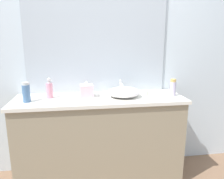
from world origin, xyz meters
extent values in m
cube|color=silver|center=(0.00, 0.73, 1.30)|extent=(6.00, 0.06, 2.60)
cube|color=gray|center=(0.01, 0.43, 0.43)|extent=(1.62, 0.48, 0.86)
cube|color=white|center=(0.01, 0.43, 0.87)|extent=(1.66, 0.52, 0.03)
cube|color=#B2BCC6|center=(0.01, 0.69, 1.48)|extent=(1.47, 0.01, 1.18)
ellipsoid|color=white|center=(0.25, 0.42, 0.94)|extent=(0.32, 0.29, 0.10)
cylinder|color=silver|center=(0.25, 0.59, 0.94)|extent=(0.02, 0.02, 0.11)
cylinder|color=silver|center=(0.25, 0.54, 0.99)|extent=(0.02, 0.11, 0.02)
sphere|color=silver|center=(0.25, 0.61, 1.01)|extent=(0.03, 0.03, 0.03)
cylinder|color=pink|center=(-0.47, 0.48, 0.96)|extent=(0.06, 0.06, 0.15)
cylinder|color=silver|center=(-0.47, 0.48, 1.04)|extent=(0.03, 0.03, 0.02)
sphere|color=silver|center=(-0.47, 0.48, 1.07)|extent=(0.04, 0.04, 0.04)
cylinder|color=silver|center=(-0.47, 0.47, 1.07)|extent=(0.02, 0.02, 0.02)
cylinder|color=#496E99|center=(-0.66, 0.37, 0.97)|extent=(0.07, 0.07, 0.16)
cylinder|color=silver|center=(-0.66, 0.37, 1.06)|extent=(0.06, 0.06, 0.02)
cylinder|color=silver|center=(0.74, 0.38, 0.96)|extent=(0.06, 0.06, 0.15)
cylinder|color=tan|center=(0.74, 0.38, 1.05)|extent=(0.05, 0.05, 0.03)
cube|color=beige|center=(-0.11, 0.48, 0.95)|extent=(0.13, 0.13, 0.12)
cone|color=white|center=(-0.11, 0.48, 1.03)|extent=(0.07, 0.07, 0.04)
cylinder|color=silver|center=(0.48, 0.45, 0.91)|extent=(0.05, 0.05, 0.04)
camera|label=1|loc=(-0.16, -1.60, 1.44)|focal=34.55mm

